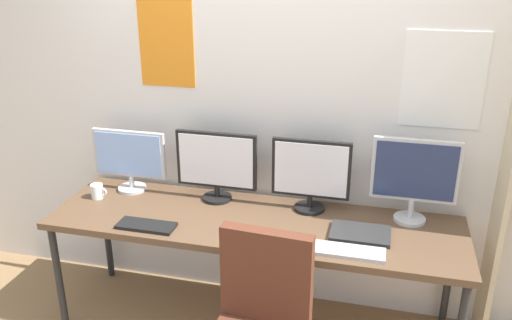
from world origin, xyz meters
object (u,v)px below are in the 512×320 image
Objects in this scene: laptop_closed at (360,233)px; coffee_mug at (97,191)px; desk at (254,227)px; monitor_far_right at (414,176)px; monitor_far_left at (130,158)px; monitor_center_left at (216,164)px; monitor_center_right at (311,173)px; keyboard_left at (146,226)px; keyboard_right at (349,252)px; computer_mouse at (242,240)px.

coffee_mug is at bearing 177.11° from laptop_closed.
monitor_far_right reaches higher than desk.
monitor_far_left is 0.58m from monitor_center_left.
keyboard_left is at bearing -152.44° from monitor_center_right.
keyboard_left is at bearing -170.43° from laptop_closed.
keyboard_right is at bearing -102.05° from laptop_closed.
monitor_center_right is at bearing 180.00° from monitor_far_right.
monitor_center_left is 0.59m from computer_mouse.
monitor_far_left is 1.15m from monitor_center_right.
laptop_closed is (0.60, -0.03, 0.06)m from desk.
desk is at bearing -36.44° from monitor_center_left.
computer_mouse reaches higher than laptop_closed.
desk is 4.84× the size of monitor_far_right.
keyboard_right is 1.13× the size of laptop_closed.
monitor_center_right is 0.98m from keyboard_left.
coffee_mug is (-1.88, -0.17, -0.23)m from monitor_far_right.
keyboard_left is at bearing -31.33° from coffee_mug.
desk is 7.25× the size of keyboard_left.
monitor_far_left is (-0.86, 0.21, 0.27)m from desk.
desk is 24.64× the size of computer_mouse.
computer_mouse is 0.30× the size of laptop_closed.
monitor_center_left is 1.38× the size of keyboard_right.
computer_mouse is at bearing -177.26° from keyboard_right.
monitor_far_left reaches higher than keyboard_right.
monitor_far_left is at bearing -179.99° from monitor_center_left.
monitor_far_left is 0.57m from keyboard_left.
monitor_center_left is 5.20× the size of computer_mouse.
monitor_center_left is at bearing 0.01° from monitor_far_left.
monitor_far_right reaches higher than monitor_far_left.
monitor_far_right is at bearing 17.27° from keyboard_left.
monitor_far_left is 1.32× the size of keyboard_right.
monitor_far_right is at bearing 0.00° from monitor_far_left.
computer_mouse is (-0.86, -0.47, -0.26)m from monitor_far_right.
monitor_far_left is at bearing 166.18° from desk.
monitor_far_right reaches higher than keyboard_right.
monitor_center_left is 0.77m from coffee_mug.
desk is at bearing -13.82° from monitor_far_left.
monitor_far_right is 1.90m from coffee_mug.
desk is 0.61m from keyboard_left.
monitor_far_right is (0.58, -0.00, 0.04)m from monitor_center_right.
keyboard_left is at bearing -55.60° from monitor_far_left.
desk is 0.61m from laptop_closed.
keyboard_right is (0.56, -0.23, 0.06)m from desk.
monitor_center_right is at bearing 36.43° from desk.
computer_mouse is at bearing -58.25° from monitor_center_left.
monitor_far_left is 1.49× the size of laptop_closed.
coffee_mug is at bearing 163.39° from computer_mouse.
monitor_far_right is at bearing 13.82° from desk.
keyboard_right is (1.42, -0.44, -0.21)m from monitor_far_left.
monitor_far_left is 1.50m from laptop_closed.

